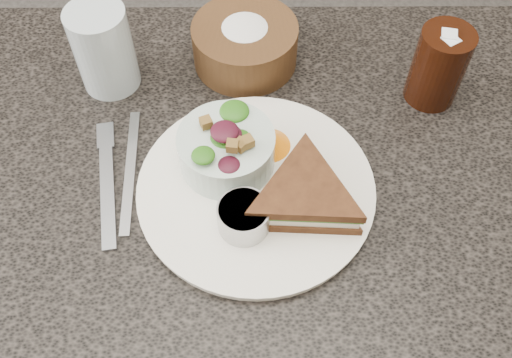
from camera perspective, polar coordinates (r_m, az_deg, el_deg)
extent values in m
plane|color=#4E4C49|center=(1.45, -0.03, -16.90)|extent=(6.00, 6.00, 0.00)
cube|color=black|center=(1.09, -0.04, -11.07)|extent=(1.00, 0.70, 0.75)
cylinder|color=white|center=(0.75, 0.00, -1.01)|extent=(0.31, 0.31, 0.01)
cylinder|color=#A1A1A1|center=(0.69, -1.25, -3.83)|extent=(0.08, 0.08, 0.04)
cone|color=orange|center=(0.77, 1.30, 3.96)|extent=(0.09, 0.09, 0.03)
cube|color=gray|center=(0.78, -14.64, -1.00)|extent=(0.05, 0.18, 0.00)
cube|color=#9A9C9F|center=(0.79, -12.46, 0.86)|extent=(0.02, 0.20, 0.00)
cylinder|color=#AEBDC3|center=(0.86, -14.99, 12.45)|extent=(0.11, 0.11, 0.13)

